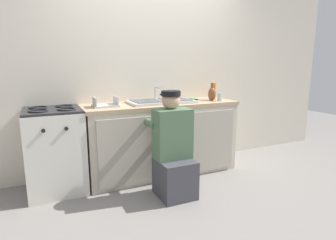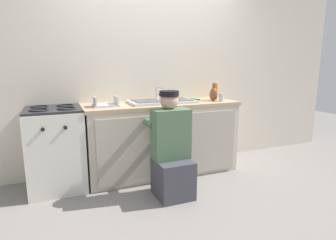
# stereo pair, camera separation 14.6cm
# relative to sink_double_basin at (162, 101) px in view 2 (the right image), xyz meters

# --- Properties ---
(ground_plane) EXTENTS (12.00, 12.00, 0.00)m
(ground_plane) POSITION_rel_sink_double_basin_xyz_m (0.00, -0.30, -0.92)
(ground_plane) COLOR gray
(back_wall) EXTENTS (6.00, 0.10, 2.50)m
(back_wall) POSITION_rel_sink_double_basin_xyz_m (0.00, 0.35, 0.33)
(back_wall) COLOR beige
(back_wall) RESTS_ON ground_plane
(counter_cabinet) EXTENTS (1.87, 0.62, 0.86)m
(counter_cabinet) POSITION_rel_sink_double_basin_xyz_m (0.00, -0.01, -0.49)
(counter_cabinet) COLOR beige
(counter_cabinet) RESTS_ON ground_plane
(countertop) EXTENTS (1.91, 0.62, 0.04)m
(countertop) POSITION_rel_sink_double_basin_xyz_m (0.00, -0.00, -0.04)
(countertop) COLOR tan
(countertop) RESTS_ON counter_cabinet
(sink_double_basin) EXTENTS (0.80, 0.44, 0.19)m
(sink_double_basin) POSITION_rel_sink_double_basin_xyz_m (0.00, 0.00, 0.00)
(sink_double_basin) COLOR silver
(sink_double_basin) RESTS_ON countertop
(stove_range) EXTENTS (0.59, 0.62, 0.92)m
(stove_range) POSITION_rel_sink_double_basin_xyz_m (-1.25, -0.00, -0.46)
(stove_range) COLOR silver
(stove_range) RESTS_ON ground_plane
(plumber_person) EXTENTS (0.42, 0.61, 1.10)m
(plumber_person) POSITION_rel_sink_double_basin_xyz_m (-0.14, -0.63, -0.46)
(plumber_person) COLOR #3F3F47
(plumber_person) RESTS_ON ground_plane
(vase_decorative) EXTENTS (0.10, 0.10, 0.23)m
(vase_decorative) POSITION_rel_sink_double_basin_xyz_m (0.69, -0.08, 0.07)
(vase_decorative) COLOR brown
(vase_decorative) RESTS_ON countertop
(dish_rack_tray) EXTENTS (0.28, 0.22, 0.11)m
(dish_rack_tray) POSITION_rel_sink_double_basin_xyz_m (-0.69, -0.03, 0.01)
(dish_rack_tray) COLOR #B2B7BC
(dish_rack_tray) RESTS_ON countertop
(soap_bottle_orange) EXTENTS (0.06, 0.06, 0.25)m
(soap_bottle_orange) POSITION_rel_sink_double_basin_xyz_m (0.77, 0.01, 0.09)
(soap_bottle_orange) COLOR orange
(soap_bottle_orange) RESTS_ON countertop
(water_glass) EXTENTS (0.06, 0.06, 0.10)m
(water_glass) POSITION_rel_sink_double_basin_xyz_m (0.76, -0.16, 0.03)
(water_glass) COLOR #ADC6CC
(water_glass) RESTS_ON countertop
(cell_phone) EXTENTS (0.07, 0.14, 0.01)m
(cell_phone) POSITION_rel_sink_double_basin_xyz_m (0.53, 0.12, -0.01)
(cell_phone) COLOR black
(cell_phone) RESTS_ON countertop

